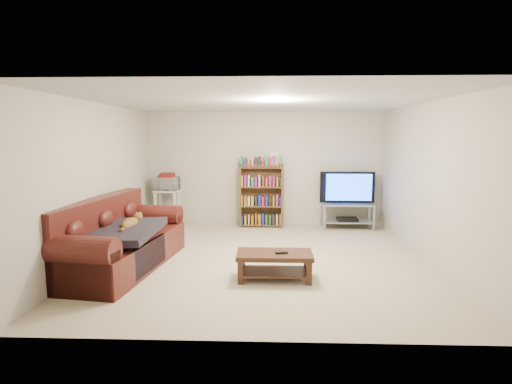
{
  "coord_description": "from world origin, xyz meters",
  "views": [
    {
      "loc": [
        0.12,
        -5.98,
        1.9
      ],
      "look_at": [
        -0.1,
        0.4,
        1.0
      ],
      "focal_mm": 28.0,
      "sensor_mm": 36.0,
      "label": 1
    }
  ],
  "objects_px": {
    "tv_stand": "(347,212)",
    "coffee_table": "(274,261)",
    "bookshelf": "(261,195)",
    "sofa": "(117,244)"
  },
  "relations": [
    {
      "from": "tv_stand",
      "to": "coffee_table",
      "type": "bearing_deg",
      "value": -116.22
    },
    {
      "from": "coffee_table",
      "to": "tv_stand",
      "type": "bearing_deg",
      "value": 63.01
    },
    {
      "from": "coffee_table",
      "to": "bookshelf",
      "type": "xyz_separation_m",
      "value": [
        -0.24,
        3.13,
        0.42
      ]
    },
    {
      "from": "sofa",
      "to": "tv_stand",
      "type": "height_order",
      "value": "sofa"
    },
    {
      "from": "sofa",
      "to": "coffee_table",
      "type": "height_order",
      "value": "sofa"
    },
    {
      "from": "coffee_table",
      "to": "tv_stand",
      "type": "xyz_separation_m",
      "value": [
        1.54,
        3.02,
        0.1
      ]
    },
    {
      "from": "sofa",
      "to": "tv_stand",
      "type": "relative_size",
      "value": 2.36
    },
    {
      "from": "coffee_table",
      "to": "tv_stand",
      "type": "distance_m",
      "value": 3.39
    },
    {
      "from": "sofa",
      "to": "coffee_table",
      "type": "xyz_separation_m",
      "value": [
        2.28,
        -0.41,
        -0.09
      ]
    },
    {
      "from": "sofa",
      "to": "tv_stand",
      "type": "bearing_deg",
      "value": 41.95
    }
  ]
}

